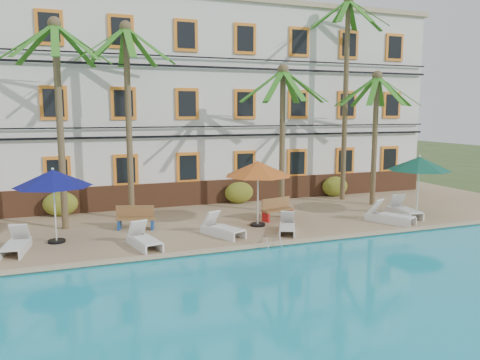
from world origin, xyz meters
name	(u,v)px	position (x,y,z in m)	size (l,w,h in m)	color
ground	(274,244)	(0.00, 0.00, 0.00)	(100.00, 100.00, 0.00)	#384C23
pool_deck	(230,213)	(0.00, 5.00, 0.12)	(30.00, 12.00, 0.25)	tan
swimming_pool	(399,318)	(0.00, -7.00, 0.10)	(26.00, 12.00, 0.20)	#189FB9
pool_coping	(285,243)	(0.00, -0.90, 0.28)	(30.00, 0.35, 0.06)	tan
hotel_building	(200,103)	(0.00, 9.98, 5.37)	(25.40, 6.44, 10.22)	silver
palm_a	(58,96)	(-7.26, 4.07, 5.45)	(4.11, 4.11, 8.15)	brown
palm_b	(128,95)	(-4.55, 4.91, 5.55)	(4.11, 4.11, 8.32)	brown
palm_c	(283,117)	(2.15, 3.91, 4.63)	(4.11, 4.11, 6.73)	brown
palm_d	(346,75)	(6.59, 5.70, 6.76)	(4.11, 4.11, 10.46)	brown
palm_e	(376,119)	(7.21, 3.95, 4.54)	(4.11, 4.11, 6.59)	brown
shrub_left	(60,204)	(-7.44, 6.60, 0.80)	(1.50, 0.90, 1.10)	#225317
shrub_mid	(239,193)	(1.05, 6.60, 0.80)	(1.50, 0.90, 1.10)	#225317
shrub_right	(335,186)	(6.68, 6.60, 0.80)	(1.50, 0.90, 1.10)	#225317
umbrella_blue	(53,179)	(-7.57, 2.08, 2.55)	(2.69, 2.69, 2.69)	black
umbrella_red	(258,169)	(0.11, 1.85, 2.59)	(2.74, 2.74, 2.73)	black
umbrella_green	(419,164)	(7.47, 1.05, 2.59)	(2.74, 2.74, 2.74)	black
lounger_a	(16,244)	(-8.80, 1.25, 0.53)	(0.89, 1.90, 0.86)	silver
lounger_b	(144,239)	(-4.74, 0.37, 0.53)	(1.03, 1.94, 0.87)	silver
lounger_c	(222,228)	(-1.75, 0.89, 0.54)	(1.39, 1.98, 0.88)	silver
lounger_d	(287,226)	(0.73, 0.40, 0.50)	(1.27, 1.74, 0.78)	silver
lounger_e	(389,215)	(5.50, 0.44, 0.55)	(1.53, 2.08, 0.93)	silver
lounger_f	(404,210)	(6.88, 1.19, 0.55)	(0.98, 2.04, 0.93)	silver
bench_left	(136,217)	(-4.61, 3.05, 0.72)	(1.57, 0.93, 0.93)	olive
bench_right	(277,209)	(1.31, 2.61, 0.72)	(1.57, 0.82, 0.93)	olive
pool_ladder	(271,246)	(-0.57, -1.00, 0.25)	(0.54, 0.74, 0.74)	silver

